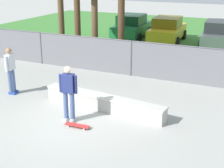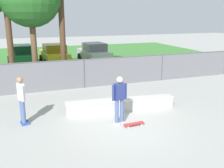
{
  "view_description": "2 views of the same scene",
  "coord_description": "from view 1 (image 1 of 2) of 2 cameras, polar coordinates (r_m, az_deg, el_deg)",
  "views": [
    {
      "loc": [
        5.32,
        -8.34,
        4.64
      ],
      "look_at": [
        0.82,
        1.4,
        0.92
      ],
      "focal_mm": 53.64,
      "sensor_mm": 36.0,
      "label": 1
    },
    {
      "loc": [
        -3.28,
        -8.24,
        3.94
      ],
      "look_at": [
        0.16,
        1.19,
        1.22
      ],
      "focal_mm": 41.03,
      "sensor_mm": 36.0,
      "label": 2
    }
  ],
  "objects": [
    {
      "name": "ground_plane",
      "position": [
        10.93,
        -7.06,
        -6.16
      ],
      "size": [
        80.0,
        80.0,
        0.0
      ],
      "primitive_type": "plane",
      "color": "#9E9E99"
    },
    {
      "name": "concrete_ledge",
      "position": [
        11.54,
        -1.56,
        -3.17
      ],
      "size": [
        4.65,
        1.01,
        0.53
      ],
      "color": "#A8A59E",
      "rests_on": "ground"
    },
    {
      "name": "car_silver",
      "position": [
        21.66,
        17.77,
        8.1
      ],
      "size": [
        2.22,
        4.3,
        1.66
      ],
      "color": "#B7BABF",
      "rests_on": "ground"
    },
    {
      "name": "grass_strip",
      "position": [
        24.91,
        12.12,
        7.97
      ],
      "size": [
        31.66,
        20.0,
        0.02
      ],
      "primitive_type": "cube",
      "color": "#3D7A33",
      "rests_on": "ground"
    },
    {
      "name": "car_yellow",
      "position": [
        22.56,
        9.42,
        9.15
      ],
      "size": [
        2.22,
        4.3,
        1.66
      ],
      "color": "gold",
      "rests_on": "ground"
    },
    {
      "name": "bystander",
      "position": [
        13.37,
        -16.91,
        2.51
      ],
      "size": [
        0.32,
        0.59,
        1.82
      ],
      "color": "#2647A5",
      "rests_on": "ground"
    },
    {
      "name": "skateboarder",
      "position": [
        10.51,
        -7.44,
        -1.28
      ],
      "size": [
        0.59,
        0.32,
        1.82
      ],
      "color": "beige",
      "rests_on": "ground"
    },
    {
      "name": "car_green",
      "position": [
        23.55,
        3.42,
        9.79
      ],
      "size": [
        2.22,
        4.3,
        1.66
      ],
      "color": "#1E6638",
      "rests_on": "ground"
    },
    {
      "name": "skateboard",
      "position": [
        10.41,
        -5.97,
        -7.02
      ],
      "size": [
        0.81,
        0.24,
        0.09
      ],
      "color": "red",
      "rests_on": "ground"
    },
    {
      "name": "chainlink_fence",
      "position": [
        15.06,
        3.29,
        4.69
      ],
      "size": [
        19.73,
        0.07,
        1.63
      ],
      "color": "#4C4C51",
      "rests_on": "ground"
    }
  ]
}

